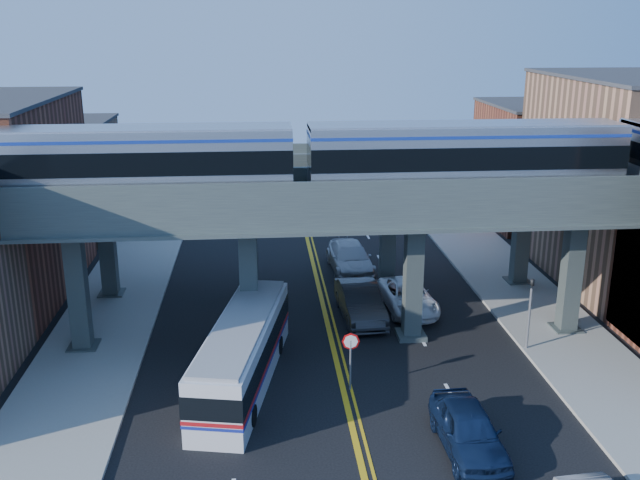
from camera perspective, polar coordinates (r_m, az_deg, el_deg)
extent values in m
plane|color=black|center=(28.69, 2.59, -14.75)|extent=(120.00, 120.00, 0.00)
cube|color=gray|center=(38.20, -16.97, -6.92)|extent=(5.00, 70.00, 0.16)
cube|color=gray|center=(40.17, 17.24, -5.74)|extent=(5.00, 70.00, 0.16)
cube|color=#996D4F|center=(56.38, -20.50, 4.59)|extent=(8.00, 10.00, 8.00)
cube|color=#996D4F|center=(46.63, 23.18, 4.39)|extent=(8.00, 14.00, 12.00)
cube|color=brown|center=(58.45, 17.18, 5.82)|extent=(8.00, 10.00, 9.00)
cube|color=#3E4846|center=(35.44, -18.80, -3.89)|extent=(0.85, 0.85, 6.00)
cube|color=#3E4846|center=(34.37, -5.72, -3.68)|extent=(0.85, 0.85, 6.00)
cube|color=#3E4846|center=(35.15, 7.45, -3.26)|extent=(0.85, 0.85, 6.00)
cube|color=#3E4846|center=(37.64, 19.45, -2.74)|extent=(0.85, 0.85, 6.00)
cube|color=#424B48|center=(33.41, 0.97, 2.46)|extent=(52.00, 3.60, 1.40)
cube|color=#3E4846|center=(41.89, -16.64, -0.50)|extent=(0.85, 0.85, 6.00)
cube|color=#3E4846|center=(41.00, -5.64, -0.23)|extent=(0.85, 0.85, 6.00)
cube|color=#3E4846|center=(41.65, 5.43, 0.06)|extent=(0.85, 0.85, 6.00)
cube|color=#3E4846|center=(43.78, 15.79, 0.32)|extent=(0.85, 0.85, 6.00)
cube|color=#424B48|center=(40.20, -0.06, 4.96)|extent=(52.00, 3.60, 1.40)
cube|color=black|center=(34.65, -22.34, 3.10)|extent=(2.10, 2.10, 0.24)
cube|color=black|center=(33.07, -6.79, 3.65)|extent=(2.10, 2.10, 0.24)
cube|color=silver|center=(33.21, -14.96, 6.16)|extent=(14.51, 2.77, 3.05)
cube|color=black|center=(33.19, -14.98, 6.41)|extent=(14.53, 2.83, 1.05)
cube|color=black|center=(33.41, 3.61, 3.88)|extent=(2.10, 2.10, 0.24)
cube|color=black|center=(35.96, 18.44, 3.98)|extent=(2.10, 2.10, 0.24)
cube|color=silver|center=(34.07, 11.46, 6.66)|extent=(14.51, 2.77, 3.05)
cube|color=black|center=(34.05, 11.48, 6.91)|extent=(14.53, 2.83, 1.05)
cylinder|color=slate|center=(30.76, 2.45, -9.96)|extent=(0.09, 0.09, 2.30)
cylinder|color=red|center=(30.27, 2.48, -8.11)|extent=(0.76, 0.04, 0.76)
cylinder|color=slate|center=(35.35, 16.36, -6.16)|extent=(0.12, 0.12, 3.20)
imported|color=black|center=(34.62, 16.64, -3.03)|extent=(0.15, 0.18, 0.90)
cube|color=silver|center=(31.35, -6.20, -9.06)|extent=(4.33, 10.84, 2.74)
cube|color=black|center=(31.19, -6.23, -8.48)|extent=(4.39, 10.89, 0.93)
cube|color=#B21419|center=(31.46, -6.19, -9.49)|extent=(4.38, 10.89, 0.16)
cylinder|color=black|center=(28.89, -7.62, -13.63)|extent=(2.52, 1.34, 0.88)
cylinder|color=black|center=(34.36, -5.09, -8.30)|extent=(2.52, 1.34, 0.88)
imported|color=#101D3A|center=(27.44, 11.80, -14.64)|extent=(2.14, 5.07, 1.71)
imported|color=#29292B|center=(37.88, 3.24, -4.98)|extent=(2.26, 5.70, 1.85)
imported|color=white|center=(39.32, 7.06, -4.53)|extent=(2.80, 5.50, 1.49)
imported|color=#B7B7BC|center=(44.90, 2.43, -1.45)|extent=(2.77, 6.19, 1.76)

